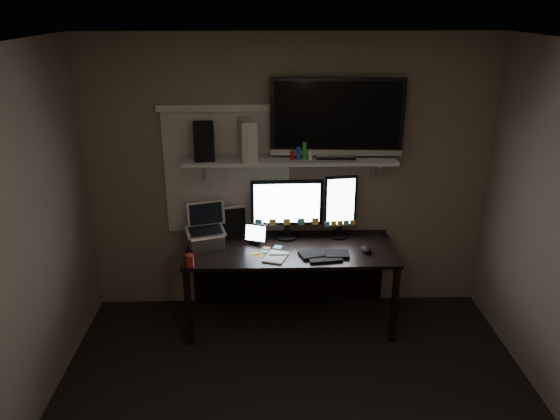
{
  "coord_description": "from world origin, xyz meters",
  "views": [
    {
      "loc": [
        -0.21,
        -2.85,
        2.73
      ],
      "look_at": [
        -0.09,
        1.25,
        1.15
      ],
      "focal_mm": 35.0,
      "sensor_mm": 36.0,
      "label": 1
    }
  ],
  "objects_px": {
    "keyboard": "(325,254)",
    "tablet": "(255,234)",
    "tv": "(337,118)",
    "desk": "(290,260)",
    "speaker": "(204,141)",
    "mouse": "(366,249)",
    "monitor_portrait": "(340,207)",
    "monitor_landscape": "(287,209)",
    "game_console": "(248,139)",
    "cup": "(190,261)",
    "laptop": "(205,227)"
  },
  "relations": [
    {
      "from": "desk",
      "to": "tablet",
      "type": "relative_size",
      "value": 8.4
    },
    {
      "from": "keyboard",
      "to": "tablet",
      "type": "bearing_deg",
      "value": 148.39
    },
    {
      "from": "monitor_portrait",
      "to": "game_console",
      "type": "relative_size",
      "value": 1.76
    },
    {
      "from": "desk",
      "to": "monitor_portrait",
      "type": "bearing_deg",
      "value": 12.69
    },
    {
      "from": "game_console",
      "to": "speaker",
      "type": "bearing_deg",
      "value": 163.87
    },
    {
      "from": "keyboard",
      "to": "laptop",
      "type": "relative_size",
      "value": 1.14
    },
    {
      "from": "keyboard",
      "to": "game_console",
      "type": "distance_m",
      "value": 1.16
    },
    {
      "from": "laptop",
      "to": "tv",
      "type": "bearing_deg",
      "value": -7.47
    },
    {
      "from": "laptop",
      "to": "monitor_portrait",
      "type": "bearing_deg",
      "value": -7.66
    },
    {
      "from": "keyboard",
      "to": "tablet",
      "type": "height_order",
      "value": "tablet"
    },
    {
      "from": "monitor_portrait",
      "to": "tv",
      "type": "bearing_deg",
      "value": 177.4
    },
    {
      "from": "monitor_landscape",
      "to": "tv",
      "type": "xyz_separation_m",
      "value": [
        0.41,
        -0.0,
        0.81
      ]
    },
    {
      "from": "desk",
      "to": "tv",
      "type": "distance_m",
      "value": 1.32
    },
    {
      "from": "monitor_portrait",
      "to": "desk",
      "type": "bearing_deg",
      "value": -175.27
    },
    {
      "from": "keyboard",
      "to": "tv",
      "type": "relative_size",
      "value": 0.38
    },
    {
      "from": "mouse",
      "to": "speaker",
      "type": "relative_size",
      "value": 0.4
    },
    {
      "from": "monitor_landscape",
      "to": "monitor_portrait",
      "type": "height_order",
      "value": "monitor_portrait"
    },
    {
      "from": "tablet",
      "to": "monitor_landscape",
      "type": "bearing_deg",
      "value": 43.49
    },
    {
      "from": "desk",
      "to": "game_console",
      "type": "distance_m",
      "value": 1.15
    },
    {
      "from": "desk",
      "to": "speaker",
      "type": "height_order",
      "value": "speaker"
    },
    {
      "from": "desk",
      "to": "cup",
      "type": "bearing_deg",
      "value": -151.5
    },
    {
      "from": "tablet",
      "to": "keyboard",
      "type": "bearing_deg",
      "value": -4.58
    },
    {
      "from": "monitor_landscape",
      "to": "keyboard",
      "type": "bearing_deg",
      "value": -53.07
    },
    {
      "from": "tv",
      "to": "game_console",
      "type": "bearing_deg",
      "value": -174.83
    },
    {
      "from": "tv",
      "to": "game_console",
      "type": "height_order",
      "value": "tv"
    },
    {
      "from": "monitor_portrait",
      "to": "speaker",
      "type": "relative_size",
      "value": 1.9
    },
    {
      "from": "laptop",
      "to": "speaker",
      "type": "relative_size",
      "value": 1.2
    },
    {
      "from": "desk",
      "to": "cup",
      "type": "distance_m",
      "value": 0.96
    },
    {
      "from": "desk",
      "to": "monitor_portrait",
      "type": "distance_m",
      "value": 0.66
    },
    {
      "from": "desk",
      "to": "keyboard",
      "type": "height_order",
      "value": "keyboard"
    },
    {
      "from": "cup",
      "to": "laptop",
      "type": "bearing_deg",
      "value": 75.56
    },
    {
      "from": "keyboard",
      "to": "tv",
      "type": "bearing_deg",
      "value": 66.3
    },
    {
      "from": "cup",
      "to": "monitor_portrait",
      "type": "bearing_deg",
      "value": 23.3
    },
    {
      "from": "mouse",
      "to": "cup",
      "type": "distance_m",
      "value": 1.48
    },
    {
      "from": "cup",
      "to": "game_console",
      "type": "distance_m",
      "value": 1.11
    },
    {
      "from": "mouse",
      "to": "tv",
      "type": "xyz_separation_m",
      "value": [
        -0.25,
        0.32,
        1.06
      ]
    },
    {
      "from": "monitor_portrait",
      "to": "tablet",
      "type": "height_order",
      "value": "monitor_portrait"
    },
    {
      "from": "monitor_portrait",
      "to": "tablet",
      "type": "xyz_separation_m",
      "value": [
        -0.75,
        -0.13,
        -0.2
      ]
    },
    {
      "from": "monitor_landscape",
      "to": "mouse",
      "type": "xyz_separation_m",
      "value": [
        0.66,
        -0.32,
        -0.26
      ]
    },
    {
      "from": "laptop",
      "to": "game_console",
      "type": "distance_m",
      "value": 0.84
    },
    {
      "from": "laptop",
      "to": "tablet",
      "type": "bearing_deg",
      "value": -8.77
    },
    {
      "from": "desk",
      "to": "game_console",
      "type": "bearing_deg",
      "value": 168.79
    },
    {
      "from": "monitor_landscape",
      "to": "tablet",
      "type": "xyz_separation_m",
      "value": [
        -0.28,
        -0.12,
        -0.18
      ]
    },
    {
      "from": "desk",
      "to": "monitor_portrait",
      "type": "height_order",
      "value": "monitor_portrait"
    },
    {
      "from": "keyboard",
      "to": "mouse",
      "type": "relative_size",
      "value": 3.45
    },
    {
      "from": "desk",
      "to": "monitor_portrait",
      "type": "xyz_separation_m",
      "value": [
        0.45,
        0.1,
        0.47
      ]
    },
    {
      "from": "mouse",
      "to": "laptop",
      "type": "bearing_deg",
      "value": 165.3
    },
    {
      "from": "mouse",
      "to": "laptop",
      "type": "height_order",
      "value": "laptop"
    },
    {
      "from": "monitor_landscape",
      "to": "mouse",
      "type": "distance_m",
      "value": 0.78
    },
    {
      "from": "monitor_portrait",
      "to": "tablet",
      "type": "relative_size",
      "value": 2.73
    }
  ]
}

